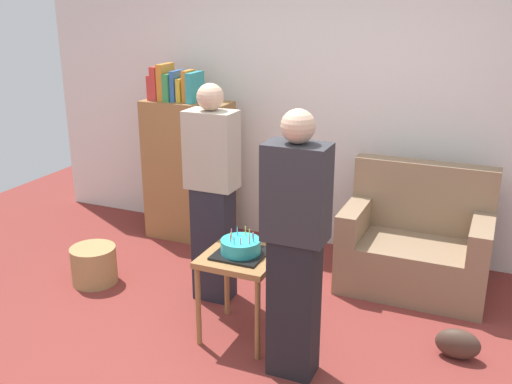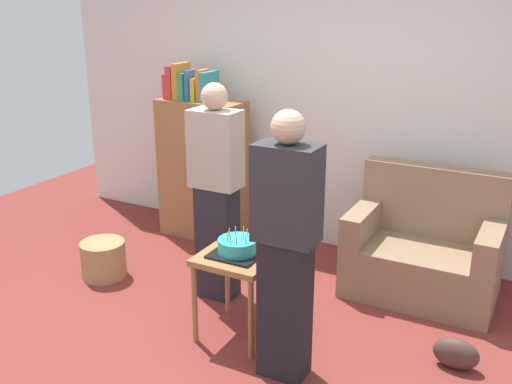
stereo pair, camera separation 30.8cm
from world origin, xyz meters
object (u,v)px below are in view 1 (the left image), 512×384
at_px(person_holding_cake, 295,247).
at_px(handbag, 458,344).
at_px(bookshelf, 188,166).
at_px(birthday_cake, 241,248).
at_px(couch, 416,246).
at_px(side_table, 241,267).
at_px(wicker_basket, 94,265).
at_px(person_blowing_candles, 213,194).

xyz_separation_m(person_holding_cake, handbag, (0.92, 0.54, -0.73)).
bearing_deg(bookshelf, birthday_cake, -49.60).
distance_m(person_holding_cake, handbag, 1.29).
bearing_deg(couch, side_table, -128.28).
height_order(person_holding_cake, wicker_basket, person_holding_cake).
bearing_deg(bookshelf, couch, -4.51).
xyz_separation_m(bookshelf, side_table, (1.16, -1.37, -0.19)).
bearing_deg(person_holding_cake, wicker_basket, -20.57).
bearing_deg(bookshelf, person_holding_cake, -44.79).
xyz_separation_m(couch, person_blowing_candles, (-1.36, -0.79, 0.49)).
bearing_deg(person_blowing_candles, handbag, -15.88).
relative_size(couch, person_holding_cake, 0.67).
bearing_deg(side_table, bookshelf, 130.40).
height_order(bookshelf, person_holding_cake, person_holding_cake).
bearing_deg(person_blowing_candles, person_holding_cake, -49.33).
relative_size(couch, bookshelf, 0.68).
bearing_deg(person_blowing_candles, wicker_basket, 177.29).
bearing_deg(couch, birthday_cake, -128.28).
distance_m(bookshelf, person_holding_cake, 2.29).
height_order(bookshelf, wicker_basket, bookshelf).
xyz_separation_m(bookshelf, birthday_cake, (1.16, -1.37, -0.05)).
xyz_separation_m(side_table, handbag, (1.37, 0.30, -0.41)).
bearing_deg(wicker_basket, side_table, -9.53).
height_order(side_table, person_holding_cake, person_holding_cake).
xyz_separation_m(couch, handbag, (0.42, -0.90, -0.24)).
bearing_deg(person_blowing_candles, couch, 17.76).
bearing_deg(wicker_basket, birthday_cake, -9.53).
bearing_deg(birthday_cake, side_table, -125.80).
distance_m(couch, birthday_cake, 1.56).
bearing_deg(person_holding_cake, handbag, -155.43).
xyz_separation_m(bookshelf, person_holding_cake, (1.62, -1.61, 0.14)).
distance_m(couch, side_table, 1.54).
bearing_deg(person_blowing_candles, bookshelf, 115.61).
bearing_deg(bookshelf, side_table, -49.60).
relative_size(couch, side_table, 1.84).
xyz_separation_m(person_blowing_candles, person_holding_cake, (0.87, -0.65, 0.00)).
relative_size(couch, birthday_cake, 3.44).
bearing_deg(couch, bookshelf, 175.49).
relative_size(person_blowing_candles, wicker_basket, 4.53).
xyz_separation_m(couch, side_table, (-0.95, -1.20, 0.17)).
distance_m(birthday_cake, handbag, 1.51).
relative_size(side_table, wicker_basket, 1.66).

